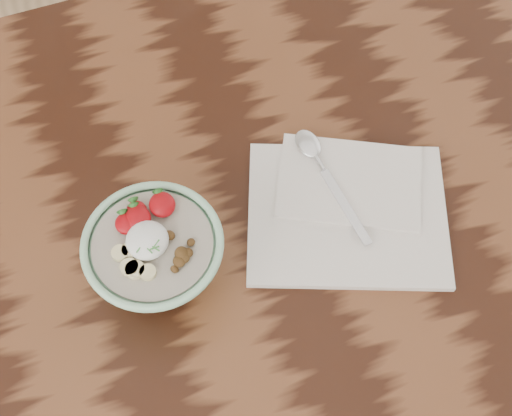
{
  "coord_description": "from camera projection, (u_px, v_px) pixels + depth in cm",
  "views": [
    {
      "loc": [
        -16.81,
        -44.09,
        159.68
      ],
      "look_at": [
        -2.99,
        -6.23,
        85.14
      ],
      "focal_mm": 50.0,
      "sensor_mm": 36.0,
      "label": 1
    }
  ],
  "objects": [
    {
      "name": "spoon",
      "position": [
        317.0,
        159.0,
        0.98
      ],
      "size": [
        4.03,
        19.6,
        1.02
      ],
      "rotation": [
        0.0,
        0.0,
        0.09
      ],
      "color": "silver",
      "rests_on": "napkin"
    },
    {
      "name": "table",
      "position": [
        261.0,
        230.0,
        1.05
      ],
      "size": [
        160.0,
        90.0,
        75.0
      ],
      "color": "black",
      "rests_on": "ground"
    },
    {
      "name": "breakfast_bowl",
      "position": [
        155.0,
        255.0,
        0.87
      ],
      "size": [
        16.95,
        16.95,
        11.51
      ],
      "rotation": [
        0.0,
        0.0,
        0.31
      ],
      "color": "#A2DAB1",
      "rests_on": "table"
    },
    {
      "name": "napkin",
      "position": [
        348.0,
        207.0,
        0.96
      ],
      "size": [
        32.34,
        29.45,
        1.63
      ],
      "rotation": [
        0.0,
        0.0,
        -0.37
      ],
      "color": "white",
      "rests_on": "table"
    }
  ]
}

